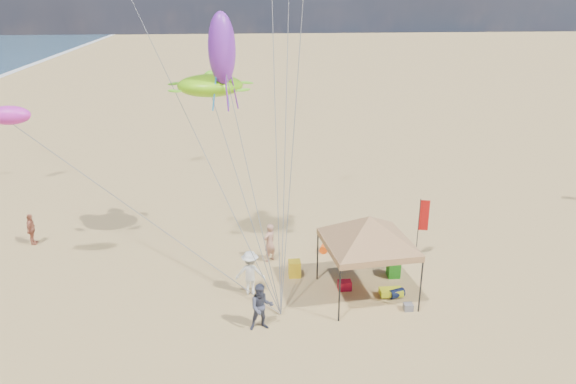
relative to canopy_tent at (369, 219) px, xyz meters
name	(u,v)px	position (x,y,z in m)	size (l,w,h in m)	color
ground	(295,322)	(-2.98, -1.67, -3.28)	(280.00, 280.00, 0.00)	tan
canopy_tent	(369,219)	(0.00, 0.00, 0.00)	(6.35, 6.35, 3.94)	black
feather_flag	(423,219)	(3.18, 2.94, -1.36)	(0.43, 0.12, 2.86)	black
cooler_red	(345,285)	(-0.75, 0.46, -3.09)	(0.54, 0.38, 0.38)	#AD0D23
cooler_blue	(402,253)	(2.43, 3.11, -3.09)	(0.54, 0.38, 0.38)	navy
bag_navy	(397,293)	(1.19, -0.33, -3.10)	(0.36, 0.36, 0.60)	black
bag_orange	(324,248)	(-1.04, 3.94, -3.10)	(0.36, 0.36, 0.60)	#FF510E
chair_green	(393,269)	(1.52, 1.33, -2.93)	(0.50, 0.50, 0.70)	#1E7C16
chair_yellow	(295,269)	(-2.67, 1.76, -2.93)	(0.50, 0.50, 0.70)	yellow
crate_grey	(408,307)	(1.38, -1.28, -3.14)	(0.34, 0.30, 0.28)	slate
beach_cart	(391,292)	(0.99, -0.24, -3.08)	(0.90, 0.50, 0.24)	#D6E519
person_near_a	(270,243)	(-3.63, 3.26, -2.38)	(0.66, 0.43, 1.80)	tan
person_near_b	(261,307)	(-4.24, -1.97, -2.38)	(0.87, 0.68, 1.80)	#3E4255
person_near_c	(250,273)	(-4.57, 0.52, -2.35)	(1.20, 0.69, 1.85)	silver
person_far_a	(31,229)	(-14.84, 6.00, -2.50)	(0.91, 0.38, 1.55)	#AA5B41
turtle_kite	(210,86)	(-5.98, 4.54, 4.42)	(2.76, 2.21, 0.92)	#81E311
fish_kite	(9,115)	(-13.65, 2.88, 3.67)	(1.66, 0.83, 0.74)	#D128B8
squid_kite	(222,49)	(-5.41, 3.83, 5.99)	(1.10, 1.10, 2.87)	purple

